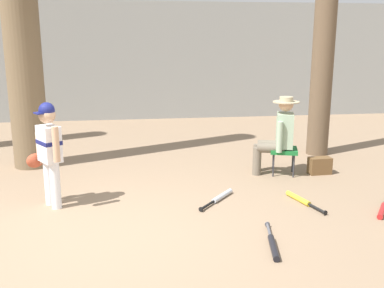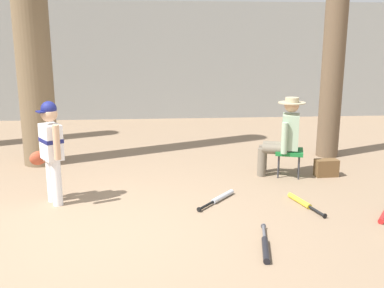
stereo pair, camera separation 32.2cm
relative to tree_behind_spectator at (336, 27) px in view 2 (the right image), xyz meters
name	(u,v)px [view 2 (the right image)]	position (x,y,z in m)	size (l,w,h in m)	color
ground_plane	(91,235)	(-3.75, -3.01, -2.23)	(60.00, 60.00, 0.00)	#897056
concrete_back_wall	(128,61)	(-3.75, 4.25, -0.74)	(18.00, 0.36, 2.97)	gray
tree_behind_spectator	(336,27)	(0.00, 0.00, 0.00)	(0.56, 0.56, 5.03)	brown
young_ballplayer	(50,146)	(-4.35, -2.02, -1.49)	(0.51, 0.52, 1.31)	white
folding_stool	(289,153)	(-1.04, -1.12, -1.87)	(0.50, 0.50, 0.41)	#196B2D
seated_spectator	(284,134)	(-1.13, -1.09, -1.59)	(0.68, 0.53, 1.20)	#6B6051
handbag_beside_stool	(326,168)	(-0.47, -1.19, -2.10)	(0.34, 0.18, 0.26)	brown
bat_yellow_trainer	(302,202)	(-1.22, -2.33, -2.20)	(0.26, 0.76, 0.07)	yellow
bat_aluminum_silver	(220,198)	(-2.23, -2.10, -2.20)	(0.56, 0.65, 0.07)	#B7BCC6
bat_black_composite	(265,247)	(-1.98, -3.50, -2.20)	(0.22, 0.81, 0.07)	black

